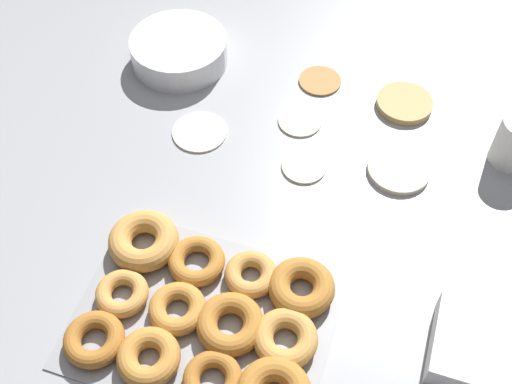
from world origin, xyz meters
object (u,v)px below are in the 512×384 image
(pancake_0, at_px, (399,169))
(pancake_2, at_px, (404,103))
(pancake_3, at_px, (200,131))
(donut_tray, at_px, (207,313))
(pancake_5, at_px, (300,120))
(batter_bowl, at_px, (179,51))
(pancake_1, at_px, (320,80))
(pancake_4, at_px, (304,166))
(container_stack, at_px, (482,350))

(pancake_0, xyz_separation_m, pancake_2, (-0.02, 0.17, 0.00))
(pancake_3, xyz_separation_m, donut_tray, (0.16, -0.36, 0.01))
(pancake_3, bearing_deg, pancake_5, 26.72)
(donut_tray, height_order, batter_bowl, batter_bowl)
(pancake_3, bearing_deg, batter_bowl, 122.48)
(pancake_1, height_order, pancake_4, same)
(pancake_0, height_order, pancake_1, same)
(pancake_2, relative_size, pancake_4, 1.35)
(pancake_4, bearing_deg, pancake_2, 55.99)
(pancake_2, bearing_deg, pancake_1, 175.34)
(pancake_3, distance_m, pancake_5, 0.20)
(pancake_4, height_order, donut_tray, donut_tray)
(pancake_0, relative_size, pancake_2, 1.03)
(pancake_4, xyz_separation_m, donut_tray, (-0.06, -0.34, 0.01))
(pancake_3, relative_size, pancake_5, 1.24)
(donut_tray, xyz_separation_m, container_stack, (0.41, 0.07, 0.01))
(pancake_0, bearing_deg, pancake_1, 136.99)
(container_stack, bearing_deg, pancake_3, 152.53)
(pancake_0, relative_size, pancake_5, 1.35)
(pancake_4, xyz_separation_m, batter_bowl, (-0.33, 0.20, 0.02))
(pancake_4, relative_size, pancake_5, 0.97)
(container_stack, bearing_deg, pancake_0, 119.56)
(pancake_0, xyz_separation_m, pancake_3, (-0.38, -0.03, -0.00))
(pancake_3, distance_m, batter_bowl, 0.21)
(donut_tray, height_order, container_stack, container_stack)
(pancake_2, distance_m, batter_bowl, 0.48)
(pancake_3, relative_size, donut_tray, 0.27)
(pancake_1, xyz_separation_m, pancake_3, (-0.19, -0.21, -0.00))
(pancake_0, bearing_deg, pancake_3, -176.17)
(pancake_1, distance_m, pancake_3, 0.28)
(container_stack, bearing_deg, pancake_4, 142.10)
(pancake_0, xyz_separation_m, batter_bowl, (-0.50, 0.15, 0.02))
(pancake_4, bearing_deg, pancake_3, 174.29)
(pancake_5, relative_size, donut_tray, 0.21)
(batter_bowl, bearing_deg, container_stack, -34.86)
(pancake_2, height_order, pancake_4, pancake_2)
(pancake_4, xyz_separation_m, container_stack, (0.35, -0.27, 0.02))
(pancake_0, bearing_deg, pancake_5, 163.06)
(pancake_2, height_order, pancake_5, pancake_2)
(pancake_1, bearing_deg, donut_tray, -92.82)
(donut_tray, relative_size, container_stack, 2.70)
(pancake_3, height_order, donut_tray, donut_tray)
(batter_bowl, distance_m, container_stack, 0.83)
(pancake_4, bearing_deg, donut_tray, -99.80)
(pancake_2, xyz_separation_m, pancake_4, (-0.15, -0.22, -0.00))
(donut_tray, bearing_deg, pancake_0, 59.69)
(pancake_2, distance_m, pancake_5, 0.22)
(pancake_0, distance_m, donut_tray, 0.45)
(pancake_2, distance_m, pancake_3, 0.41)
(pancake_2, xyz_separation_m, pancake_5, (-0.19, -0.11, -0.00))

